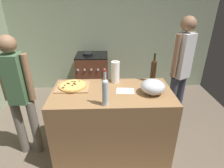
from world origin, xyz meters
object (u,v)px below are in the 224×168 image
at_px(person_in_stripes, 19,93).
at_px(person_in_red, 181,67).
at_px(pizza, 73,85).
at_px(mixing_bowl, 153,87).
at_px(wine_bottle_clear, 106,91).
at_px(stove, 93,75).
at_px(paper_towel_roll, 116,72).
at_px(wine_bottle_dark, 154,70).

bearing_deg(person_in_stripes, person_in_red, 14.06).
distance_m(pizza, person_in_red, 1.60).
relative_size(mixing_bowl, wine_bottle_clear, 0.72).
distance_m(mixing_bowl, stove, 2.00).
relative_size(paper_towel_roll, wine_bottle_clear, 0.73).
bearing_deg(mixing_bowl, wine_bottle_dark, 76.74).
height_order(mixing_bowl, person_in_stripes, person_in_stripes).
bearing_deg(paper_towel_roll, person_in_red, 17.65).
xyz_separation_m(person_in_stripes, person_in_red, (2.16, 0.54, 0.09)).
height_order(mixing_bowl, person_in_red, person_in_red).
xyz_separation_m(pizza, paper_towel_roll, (0.53, 0.15, 0.11)).
xyz_separation_m(pizza, wine_bottle_clear, (0.40, -0.41, 0.14)).
distance_m(wine_bottle_clear, person_in_stripes, 1.11).
height_order(pizza, wine_bottle_clear, wine_bottle_clear).
relative_size(pizza, wine_bottle_clear, 0.88).
relative_size(person_in_stripes, person_in_red, 0.93).
height_order(stove, person_in_stripes, person_in_stripes).
bearing_deg(pizza, wine_bottle_dark, 8.55).
bearing_deg(person_in_red, pizza, -162.99).
bearing_deg(wine_bottle_dark, person_in_red, 32.15).
xyz_separation_m(paper_towel_roll, person_in_stripes, (-1.17, -0.23, -0.16)).
xyz_separation_m(wine_bottle_dark, person_in_stripes, (-1.67, -0.23, -0.18)).
height_order(wine_bottle_clear, person_in_stripes, person_in_stripes).
distance_m(pizza, wine_bottle_clear, 0.59).
bearing_deg(person_in_red, person_in_stripes, -165.94).
height_order(pizza, person_in_red, person_in_red).
bearing_deg(wine_bottle_clear, paper_towel_roll, 76.75).
distance_m(paper_towel_roll, person_in_red, 1.04).
bearing_deg(paper_towel_roll, stove, 106.12).
height_order(wine_bottle_dark, person_in_red, person_in_red).
bearing_deg(person_in_stripes, pizza, 6.69).
height_order(wine_bottle_clear, wine_bottle_dark, wine_bottle_clear).
bearing_deg(stove, person_in_stripes, -115.35).
bearing_deg(pizza, paper_towel_roll, 15.80).
distance_m(stove, person_in_red, 1.85).
xyz_separation_m(wine_bottle_dark, person_in_red, (0.50, 0.31, -0.09)).
height_order(mixing_bowl, wine_bottle_dark, wine_bottle_dark).
bearing_deg(wine_bottle_clear, person_in_red, 38.02).
height_order(wine_bottle_dark, person_in_stripes, person_in_stripes).
relative_size(pizza, person_in_red, 0.20).
height_order(paper_towel_roll, stove, paper_towel_roll).
distance_m(wine_bottle_clear, person_in_red, 1.43).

